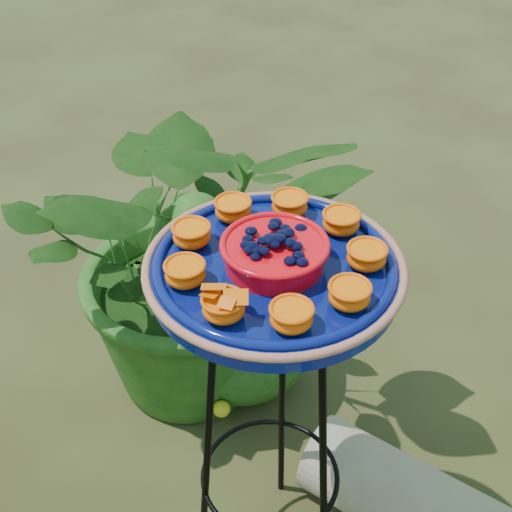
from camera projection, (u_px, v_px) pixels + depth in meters
name	position (u px, v px, depth m)	size (l,w,h in m)	color
tripod_stand	(271.00, 409.00, 1.37)	(0.38, 0.38, 0.81)	black
feeder_dish	(274.00, 265.00, 1.15)	(0.54, 0.54, 0.10)	#07125A
driftwood_log	(424.00, 510.00, 1.64)	(0.19, 0.19, 0.58)	gray
shrub_back_left	(196.00, 247.00, 1.83)	(0.82, 0.71, 0.92)	#164712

